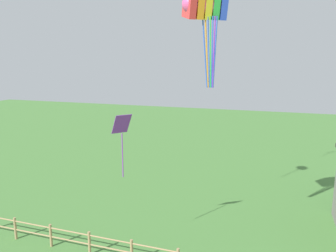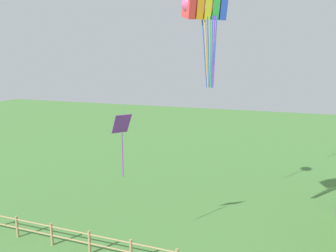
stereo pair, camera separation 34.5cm
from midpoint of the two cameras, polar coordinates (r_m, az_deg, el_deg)
The scene contains 2 objects.
kite_rainbow_parafoil at distance 15.03m, azimuth 5.75°, elevation 20.18°, with size 2.44×2.23×4.23m.
kite_purple_streamer at distance 15.80m, azimuth -8.66°, elevation -0.92°, with size 1.00×1.03×3.13m.
Camera 1 is at (5.02, -5.78, 9.53)m, focal length 35.00 mm.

